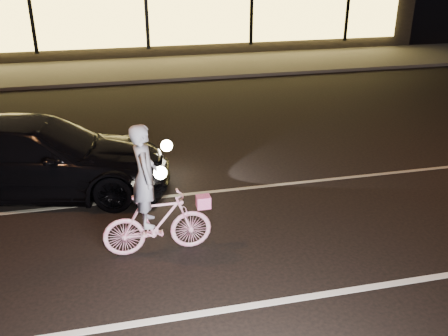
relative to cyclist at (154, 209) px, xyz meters
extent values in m
plane|color=black|center=(1.26, -0.13, -0.77)|extent=(90.00, 90.00, 0.00)
cube|color=silver|center=(1.26, -1.63, -0.76)|extent=(60.00, 0.12, 0.01)
cube|color=gray|center=(1.26, 1.87, -0.76)|extent=(60.00, 0.10, 0.01)
cube|color=#383533|center=(1.26, 12.87, -0.71)|extent=(30.00, 4.00, 0.12)
cube|color=black|center=(1.26, 18.87, 1.23)|extent=(25.00, 8.00, 4.00)
cube|color=#FCD358|center=(1.26, 14.77, 0.83)|extent=(23.00, 0.15, 2.00)
cube|color=black|center=(-3.24, 14.69, 0.83)|extent=(0.15, 0.08, 2.20)
cube|color=black|center=(1.26, 14.69, 0.83)|extent=(0.15, 0.08, 2.20)
cube|color=black|center=(5.76, 14.69, 0.83)|extent=(0.15, 0.08, 2.20)
cube|color=black|center=(10.26, 14.69, 0.83)|extent=(0.15, 0.08, 2.20)
imported|color=#ED3F8A|center=(0.04, 0.00, -0.25)|extent=(1.72, 0.48, 1.03)
imported|color=white|center=(-0.11, 0.00, 0.58)|extent=(0.39, 0.59, 1.62)
cube|color=#D6359A|center=(0.78, 0.00, 0.04)|extent=(0.22, 0.18, 0.20)
imported|color=black|center=(-1.99, 2.70, -0.03)|extent=(5.42, 3.09, 1.48)
sphere|color=#FFF2BF|center=(0.55, 2.86, -0.09)|extent=(0.25, 0.25, 0.25)
sphere|color=#FFF2BF|center=(0.27, 1.53, -0.09)|extent=(0.25, 0.25, 0.25)
camera|label=1|loc=(-0.49, -6.83, 3.71)|focal=40.00mm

